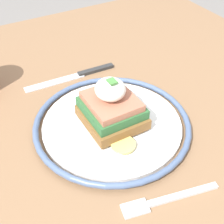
{
  "coord_description": "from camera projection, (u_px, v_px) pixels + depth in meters",
  "views": [
    {
      "loc": [
        -0.3,
        0.23,
        1.12
      ],
      "look_at": [
        0.04,
        0.03,
        0.78
      ],
      "focal_mm": 50.0,
      "sensor_mm": 36.0,
      "label": 1
    }
  ],
  "objects": [
    {
      "name": "dining_table",
      "position": [
        137.0,
        173.0,
        0.59
      ],
      "size": [
        1.05,
        0.91,
        0.75
      ],
      "color": "#846042",
      "rests_on": "ground_plane"
    },
    {
      "name": "plate",
      "position": [
        112.0,
        124.0,
        0.53
      ],
      "size": [
        0.27,
        0.27,
        0.02
      ],
      "color": "white",
      "rests_on": "dining_table"
    },
    {
      "name": "knife",
      "position": [
        78.0,
        75.0,
        0.65
      ],
      "size": [
        0.02,
        0.19,
        0.01
      ],
      "color": "#2D2D2D",
      "rests_on": "dining_table"
    },
    {
      "name": "fork",
      "position": [
        165.0,
        200.0,
        0.42
      ],
      "size": [
        0.04,
        0.14,
        0.0
      ],
      "color": "silver",
      "rests_on": "dining_table"
    },
    {
      "name": "sandwich",
      "position": [
        112.0,
        107.0,
        0.51
      ],
      "size": [
        0.12,
        0.09,
        0.08
      ],
      "color": "brown",
      "rests_on": "plate"
    }
  ]
}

